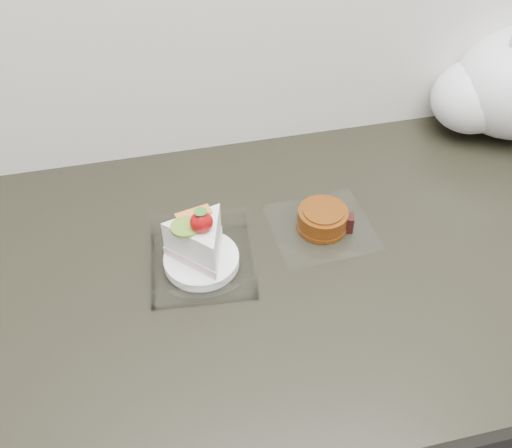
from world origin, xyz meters
The scene contains 3 objects.
counter centered at (0.00, 1.69, 0.45)m, with size 2.04×0.64×0.90m.
cake_tray centered at (-0.19, 1.71, 0.93)m, with size 0.17×0.17×0.12m.
mooncake_wrap centered at (0.02, 1.75, 0.92)m, with size 0.17×0.16×0.04m.
Camera 1 is at (-0.23, 1.13, 1.55)m, focal length 40.00 mm.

